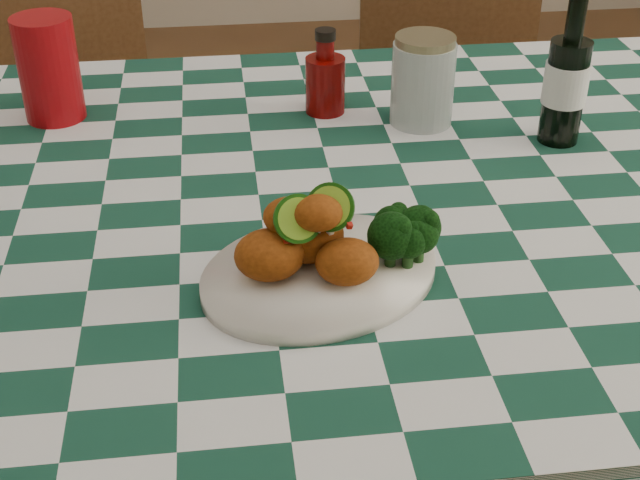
{
  "coord_description": "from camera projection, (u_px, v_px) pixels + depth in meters",
  "views": [
    {
      "loc": [
        -0.15,
        -1.03,
        1.37
      ],
      "look_at": [
        -0.05,
        -0.21,
        0.84
      ],
      "focal_mm": 50.0,
      "sensor_mm": 36.0,
      "label": 1
    }
  ],
  "objects": [
    {
      "name": "beer_bottle",
      "position": [
        568.0,
        69.0,
        1.26
      ],
      "size": [
        0.07,
        0.07,
        0.22
      ],
      "primitive_type": null,
      "rotation": [
        0.0,
        0.0,
        0.07
      ],
      "color": "black",
      "rests_on": "dining_table"
    },
    {
      "name": "red_tumbler",
      "position": [
        49.0,
        69.0,
        1.35
      ],
      "size": [
        0.11,
        0.11,
        0.16
      ],
      "primitive_type": "cylinder",
      "rotation": [
        0.0,
        0.0,
        0.19
      ],
      "color": "#9C080E",
      "rests_on": "dining_table"
    },
    {
      "name": "wooden_chair_right",
      "position": [
        448.0,
        169.0,
        1.99
      ],
      "size": [
        0.45,
        0.46,
        0.87
      ],
      "primitive_type": null,
      "rotation": [
        0.0,
        0.0,
        -0.13
      ],
      "color": "#472814",
      "rests_on": "ground"
    },
    {
      "name": "broccoli_side",
      "position": [
        398.0,
        233.0,
        1.01
      ],
      "size": [
        0.09,
        0.09,
        0.06
      ],
      "primitive_type": null,
      "color": "black",
      "rests_on": "plate"
    },
    {
      "name": "wooden_chair_left",
      "position": [
        97.0,
        179.0,
        1.96
      ],
      "size": [
        0.52,
        0.53,
        0.86
      ],
      "primitive_type": null,
      "rotation": [
        0.0,
        0.0,
        0.39
      ],
      "color": "#472814",
      "rests_on": "ground"
    },
    {
      "name": "ketchup_bottle",
      "position": [
        325.0,
        72.0,
        1.37
      ],
      "size": [
        0.07,
        0.07,
        0.13
      ],
      "primitive_type": null,
      "rotation": [
        0.0,
        0.0,
        -0.19
      ],
      "color": "#680605",
      "rests_on": "dining_table"
    },
    {
      "name": "plate",
      "position": [
        320.0,
        274.0,
        1.01
      ],
      "size": [
        0.35,
        0.32,
        0.02
      ],
      "primitive_type": null,
      "rotation": [
        0.0,
        0.0,
        0.42
      ],
      "color": "white",
      "rests_on": "dining_table"
    },
    {
      "name": "dining_table",
      "position": [
        333.0,
        407.0,
        1.4
      ],
      "size": [
        1.66,
        1.06,
        0.79
      ],
      "primitive_type": null,
      "color": "#144130",
      "rests_on": "ground"
    },
    {
      "name": "fried_chicken_pile",
      "position": [
        317.0,
        233.0,
        0.98
      ],
      "size": [
        0.15,
        0.11,
        0.09
      ],
      "primitive_type": null,
      "color": "#99420E",
      "rests_on": "plate"
    },
    {
      "name": "mason_jar",
      "position": [
        423.0,
        80.0,
        1.34
      ],
      "size": [
        0.11,
        0.11,
        0.14
      ],
      "primitive_type": null,
      "rotation": [
        0.0,
        0.0,
        0.33
      ],
      "color": "#B2BCBA",
      "rests_on": "dining_table"
    }
  ]
}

